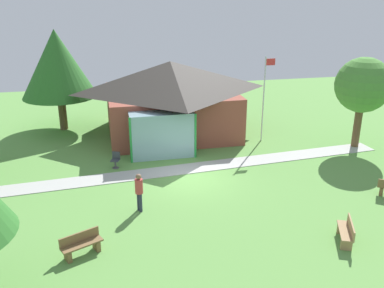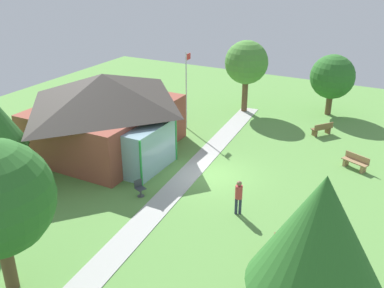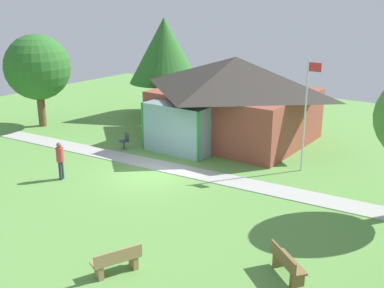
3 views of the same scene
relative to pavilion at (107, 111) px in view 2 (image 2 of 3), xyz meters
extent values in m
plane|color=#609947|center=(-0.14, -7.11, -2.48)|extent=(44.00, 44.00, 0.00)
cube|color=brown|center=(0.05, 0.15, -1.04)|extent=(8.02, 6.75, 2.88)
pyramid|color=#38332D|center=(0.05, 0.15, 1.34)|extent=(9.02, 7.75, 1.87)
cube|color=#8CB2BF|center=(-1.16, -3.82, -1.18)|extent=(3.61, 1.20, 2.59)
cylinder|color=green|center=(-2.96, -4.42, -1.18)|extent=(0.12, 0.12, 2.59)
cylinder|color=green|center=(0.65, -4.42, -1.18)|extent=(0.12, 0.12, 2.59)
cube|color=#ADADA8|center=(-0.14, -5.94, -2.46)|extent=(22.90, 3.15, 0.03)
cylinder|color=silver|center=(5.34, -2.55, 0.17)|extent=(0.08, 0.08, 5.29)
cube|color=red|center=(5.64, -2.55, 2.46)|extent=(0.60, 0.02, 0.40)
cube|color=brown|center=(8.54, -11.12, -2.03)|extent=(1.45, 1.27, 0.06)
cube|color=brown|center=(8.11, -10.78, -2.28)|extent=(0.37, 0.41, 0.39)
cube|color=brown|center=(8.97, -11.46, -2.28)|extent=(0.37, 0.41, 0.39)
cube|color=brown|center=(8.42, -11.27, -1.82)|extent=(1.22, 0.97, 0.36)
cube|color=brown|center=(-5.42, -12.71, -2.03)|extent=(1.55, 1.03, 0.06)
cube|color=brown|center=(-4.93, -12.48, -2.28)|extent=(0.31, 0.43, 0.39)
cube|color=brown|center=(-5.92, -12.94, -2.28)|extent=(0.31, 0.43, 0.39)
cube|color=brown|center=(-5.50, -12.54, -1.82)|extent=(1.38, 0.69, 0.36)
cube|color=#9E7A51|center=(4.30, -13.94, -2.03)|extent=(1.01, 1.55, 0.06)
cube|color=#9E7A51|center=(4.07, -14.44, -2.28)|extent=(0.43, 0.31, 0.39)
cube|color=#9E7A51|center=(4.52, -13.43, -2.28)|extent=(0.43, 0.31, 0.39)
cube|color=#9E7A51|center=(4.47, -14.01, -1.82)|extent=(0.66, 1.40, 0.36)
cube|color=#33383D|center=(-3.88, -4.97, -2.04)|extent=(0.57, 0.57, 0.04)
cube|color=#33383D|center=(-3.80, -4.79, -1.82)|extent=(0.42, 0.20, 0.40)
cylinder|color=#4C4C51|center=(-3.88, -4.97, -2.27)|extent=(0.10, 0.10, 0.42)
cylinder|color=#4C4C51|center=(-3.88, -4.97, -2.47)|extent=(0.36, 0.36, 0.02)
cylinder|color=#2D3347|center=(-3.03, -9.98, -2.05)|extent=(0.14, 0.14, 0.85)
cylinder|color=#2D3347|center=(-3.10, -9.82, -2.05)|extent=(0.14, 0.14, 0.85)
cylinder|color=#BF3F3F|center=(-3.07, -9.90, -1.30)|extent=(0.34, 0.34, 0.65)
sphere|color=#846047|center=(-3.07, -9.90, -0.86)|extent=(0.24, 0.24, 0.24)
cylinder|color=brown|center=(12.82, -10.64, -1.63)|extent=(0.44, 0.44, 1.69)
sphere|color=#2D6B28|center=(12.82, -10.64, 0.43)|extent=(3.23, 3.23, 3.23)
cone|color=#2D6B28|center=(-8.97, -14.58, 1.73)|extent=(3.93, 3.93, 3.54)
cylinder|color=brown|center=(-11.46, -4.47, -1.36)|extent=(0.48, 0.48, 2.24)
cylinder|color=brown|center=(10.51, -4.78, -1.18)|extent=(0.44, 0.44, 2.60)
sphere|color=#4C8C38|center=(10.51, -4.78, 1.32)|extent=(3.21, 3.21, 3.21)
camera|label=1|loc=(-4.35, -26.24, 6.63)|focal=39.64mm
camera|label=2|loc=(-19.36, -16.14, 8.78)|focal=40.65mm
camera|label=3|loc=(13.21, -22.58, 5.39)|focal=43.70mm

